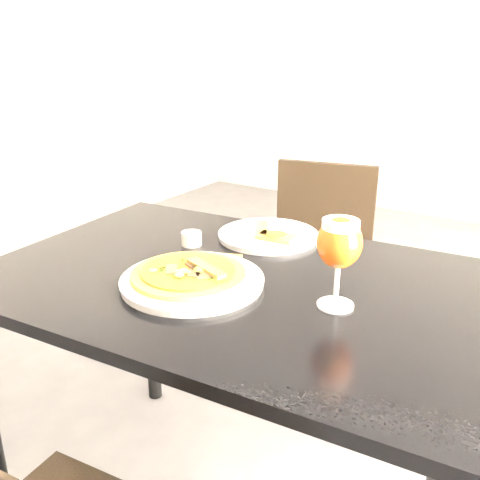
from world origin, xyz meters
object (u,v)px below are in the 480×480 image
Objects in this scene: beer_glass at (339,244)px; dining_table at (235,310)px; pizza at (189,273)px; chair_far at (316,269)px.

dining_table is at bearing 177.22° from beer_glass.
dining_table is 0.16m from pizza.
dining_table is 0.78m from chair_far.
chair_far is 4.36× the size of beer_glass.
chair_far is (-0.13, 0.74, -0.19)m from dining_table.
pizza is 1.35× the size of beer_glass.
chair_far is 3.23× the size of pizza.
dining_table is 1.48× the size of chair_far.
beer_glass is (0.33, 0.08, 0.11)m from pizza.
dining_table is at bearing 55.67° from pizza.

